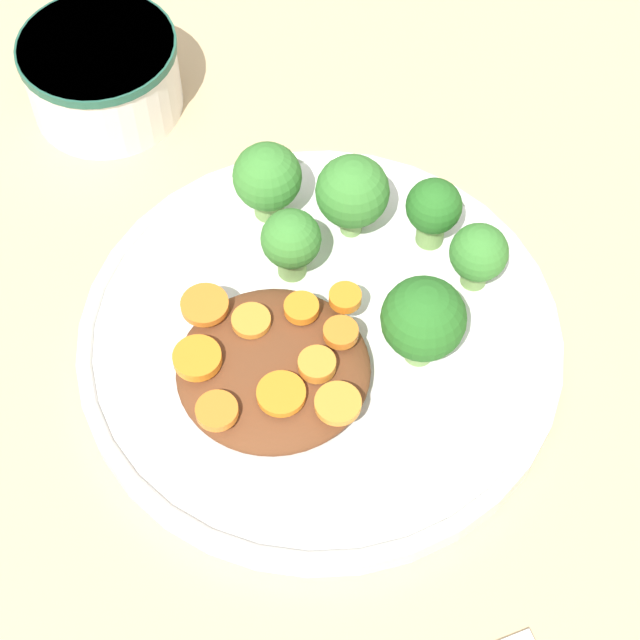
# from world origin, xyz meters

# --- Properties ---
(ground_plane) EXTENTS (4.00, 4.00, 0.00)m
(ground_plane) POSITION_xyz_m (0.00, 0.00, 0.00)
(ground_plane) COLOR tan
(plate) EXTENTS (0.28, 0.28, 0.02)m
(plate) POSITION_xyz_m (0.00, 0.00, 0.01)
(plate) COLOR silver
(plate) RESTS_ON ground_plane
(dip_bowl) EXTENTS (0.10, 0.10, 0.05)m
(dip_bowl) POSITION_xyz_m (-0.15, 0.19, 0.03)
(dip_bowl) COLOR white
(dip_bowl) RESTS_ON ground_plane
(stew_mound) EXTENTS (0.11, 0.10, 0.02)m
(stew_mound) POSITION_xyz_m (-0.02, -0.03, 0.03)
(stew_mound) COLOR brown
(stew_mound) RESTS_ON plate
(broccoli_floret_0) EXTENTS (0.05, 0.05, 0.06)m
(broccoli_floret_0) POSITION_xyz_m (0.06, -0.01, 0.05)
(broccoli_floret_0) COLOR #7FA85B
(broccoli_floret_0) RESTS_ON plate
(broccoli_floret_1) EXTENTS (0.04, 0.04, 0.06)m
(broccoli_floret_1) POSITION_xyz_m (0.02, 0.08, 0.05)
(broccoli_floret_1) COLOR #7FA85B
(broccoli_floret_1) RESTS_ON plate
(broccoli_floret_2) EXTENTS (0.03, 0.03, 0.05)m
(broccoli_floret_2) POSITION_xyz_m (0.06, 0.07, 0.04)
(broccoli_floret_2) COLOR #759E51
(broccoli_floret_2) RESTS_ON plate
(broccoli_floret_3) EXTENTS (0.04, 0.04, 0.05)m
(broccoli_floret_3) POSITION_xyz_m (-0.04, 0.09, 0.05)
(broccoli_floret_3) COLOR #759E51
(broccoli_floret_3) RESTS_ON plate
(broccoli_floret_4) EXTENTS (0.03, 0.03, 0.05)m
(broccoli_floret_4) POSITION_xyz_m (0.09, 0.04, 0.04)
(broccoli_floret_4) COLOR #759E51
(broccoli_floret_4) RESTS_ON plate
(broccoli_floret_5) EXTENTS (0.03, 0.03, 0.05)m
(broccoli_floret_5) POSITION_xyz_m (-0.02, 0.04, 0.04)
(broccoli_floret_5) COLOR #759E51
(broccoli_floret_5) RESTS_ON plate
(carrot_slice_0) EXTENTS (0.03, 0.03, 0.00)m
(carrot_slice_0) POSITION_xyz_m (-0.02, -0.05, 0.04)
(carrot_slice_0) COLOR orange
(carrot_slice_0) RESTS_ON stew_mound
(carrot_slice_1) EXTENTS (0.02, 0.02, 0.00)m
(carrot_slice_1) POSITION_xyz_m (-0.04, -0.01, 0.04)
(carrot_slice_1) COLOR orange
(carrot_slice_1) RESTS_ON stew_mound
(carrot_slice_2) EXTENTS (0.02, 0.02, 0.01)m
(carrot_slice_2) POSITION_xyz_m (0.01, -0.01, 0.04)
(carrot_slice_2) COLOR orange
(carrot_slice_2) RESTS_ON stew_mound
(carrot_slice_3) EXTENTS (0.02, 0.02, 0.01)m
(carrot_slice_3) POSITION_xyz_m (-0.05, -0.07, 0.04)
(carrot_slice_3) COLOR orange
(carrot_slice_3) RESTS_ON stew_mound
(carrot_slice_4) EXTENTS (0.02, 0.02, 0.01)m
(carrot_slice_4) POSITION_xyz_m (0.01, 0.01, 0.04)
(carrot_slice_4) COLOR orange
(carrot_slice_4) RESTS_ON stew_mound
(carrot_slice_5) EXTENTS (0.03, 0.03, 0.01)m
(carrot_slice_5) POSITION_xyz_m (-0.06, -0.03, 0.04)
(carrot_slice_5) COLOR orange
(carrot_slice_5) RESTS_ON stew_mound
(carrot_slice_6) EXTENTS (0.03, 0.03, 0.00)m
(carrot_slice_6) POSITION_xyz_m (-0.06, 0.00, 0.04)
(carrot_slice_6) COLOR orange
(carrot_slice_6) RESTS_ON stew_mound
(carrot_slice_7) EXTENTS (0.02, 0.02, 0.00)m
(carrot_slice_7) POSITION_xyz_m (0.01, -0.06, 0.04)
(carrot_slice_7) COLOR orange
(carrot_slice_7) RESTS_ON stew_mound
(carrot_slice_8) EXTENTS (0.02, 0.02, 0.01)m
(carrot_slice_8) POSITION_xyz_m (0.00, -0.04, 0.04)
(carrot_slice_8) COLOR orange
(carrot_slice_8) RESTS_ON stew_mound
(carrot_slice_9) EXTENTS (0.02, 0.02, 0.01)m
(carrot_slice_9) POSITION_xyz_m (-0.01, 0.00, 0.04)
(carrot_slice_9) COLOR orange
(carrot_slice_9) RESTS_ON stew_mound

